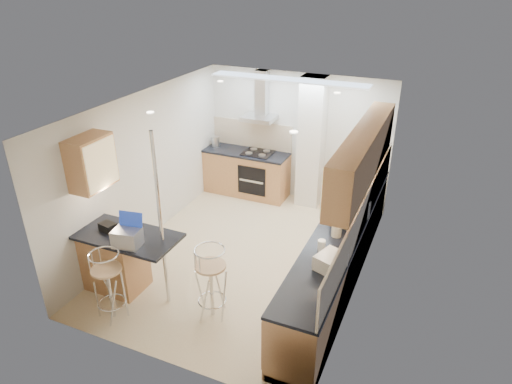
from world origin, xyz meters
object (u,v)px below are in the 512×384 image
at_px(bar_stool_near, 109,286).
at_px(bread_bin, 330,261).
at_px(laptop, 127,238).
at_px(microwave, 350,213).
at_px(bar_stool_end, 211,283).

distance_m(bar_stool_near, bread_bin, 2.86).
xyz_separation_m(laptop, bread_bin, (2.54, 0.60, -0.04)).
distance_m(microwave, bar_stool_near, 3.43).
distance_m(microwave, laptop, 3.09).
relative_size(microwave, laptop, 1.52).
xyz_separation_m(microwave, bar_stool_end, (-1.41, -1.59, -0.54)).
relative_size(bar_stool_near, bar_stool_end, 0.96).
height_order(microwave, bar_stool_end, microwave).
bearing_deg(bread_bin, laptop, -147.35).
relative_size(laptop, bread_bin, 0.96).
xyz_separation_m(bar_stool_end, bread_bin, (1.45, 0.38, 0.49)).
bearing_deg(laptop, bar_stool_end, 1.62).
bearing_deg(bar_stool_near, microwave, 35.18).
distance_m(microwave, bar_stool_end, 2.19).
xyz_separation_m(microwave, laptop, (-2.51, -1.80, -0.01)).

